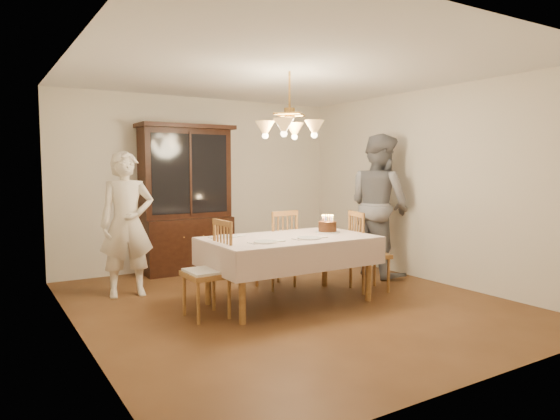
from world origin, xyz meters
TOP-DOWN VIEW (x-y plane):
  - ground at (0.00, 0.00)m, footprint 5.00×5.00m
  - room_shell at (0.00, 0.00)m, footprint 5.00×5.00m
  - dining_table at (0.00, 0.00)m, footprint 1.90×1.10m
  - china_hutch at (-0.35, 2.25)m, footprint 1.38×0.54m
  - chair_far_side at (0.26, 0.71)m, footprint 0.49×0.47m
  - chair_left_end at (-1.02, -0.02)m, footprint 0.43×0.45m
  - chair_right_end at (1.15, -0.05)m, footprint 0.52×0.53m
  - elderly_woman at (-1.48, 1.28)m, footprint 0.68×0.49m
  - adult_in_grey at (1.89, 0.57)m, footprint 0.77×0.98m
  - birthday_cake at (0.60, 0.08)m, footprint 0.30×0.30m
  - place_setting_near_left at (-0.43, -0.22)m, footprint 0.39×0.25m
  - place_setting_near_right at (0.12, -0.23)m, footprint 0.41×0.26m
  - place_setting_far_left at (-0.61, 0.35)m, footprint 0.41×0.27m
  - chandelier at (-0.00, -0.00)m, footprint 0.62×0.62m

SIDE VIEW (x-z plane):
  - ground at x=0.00m, z-range 0.00..0.00m
  - chair_far_side at x=0.26m, z-range -0.06..0.94m
  - chair_right_end at x=1.15m, z-range -0.06..0.94m
  - chair_left_end at x=-1.02m, z-range -0.05..0.95m
  - dining_table at x=0.00m, z-range 0.30..1.06m
  - place_setting_near_left at x=-0.43m, z-range 0.76..0.77m
  - place_setting_near_right at x=0.12m, z-range 0.76..0.77m
  - place_setting_far_left at x=-0.61m, z-range 0.76..0.77m
  - birthday_cake at x=0.60m, z-range 0.71..0.93m
  - elderly_woman at x=-1.48m, z-range 0.00..1.74m
  - adult_in_grey at x=1.89m, z-range 0.00..2.01m
  - china_hutch at x=-0.35m, z-range -0.04..2.12m
  - room_shell at x=0.00m, z-range -0.92..4.08m
  - chandelier at x=0.00m, z-range 1.61..2.34m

